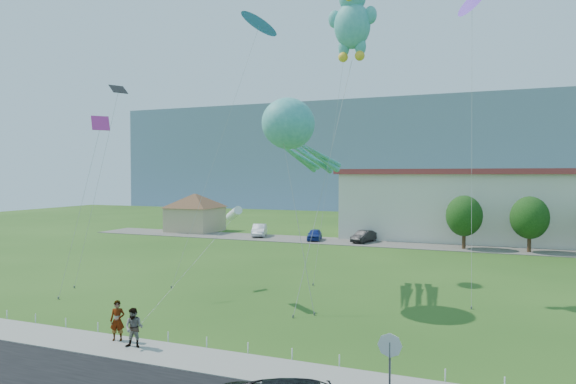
% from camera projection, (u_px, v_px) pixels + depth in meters
% --- Properties ---
extents(ground, '(160.00, 160.00, 0.00)m').
position_uv_depth(ground, '(202.00, 337.00, 23.97)').
color(ground, '#264B15').
rests_on(ground, ground).
extents(sidewalk, '(80.00, 2.50, 0.10)m').
position_uv_depth(sidewalk, '(168.00, 355.00, 21.41)').
color(sidewalk, gray).
rests_on(sidewalk, ground).
extents(parking_strip, '(70.00, 6.00, 0.06)m').
position_uv_depth(parking_strip, '(368.00, 243.00, 56.49)').
color(parking_strip, '#59544C').
rests_on(parking_strip, ground).
extents(hill_ridge, '(160.00, 50.00, 25.00)m').
position_uv_depth(hill_ridge, '(440.00, 156.00, 135.04)').
color(hill_ridge, slate).
rests_on(hill_ridge, ground).
extents(pavilion, '(9.20, 9.20, 5.00)m').
position_uv_depth(pavilion, '(195.00, 209.00, 68.00)').
color(pavilion, tan).
rests_on(pavilion, ground).
extents(stop_sign, '(0.80, 0.07, 2.50)m').
position_uv_depth(stop_sign, '(390.00, 352.00, 16.50)').
color(stop_sign, slate).
rests_on(stop_sign, ground).
extents(rope_fence, '(26.05, 0.05, 0.50)m').
position_uv_depth(rope_fence, '(187.00, 340.00, 22.75)').
color(rope_fence, white).
rests_on(rope_fence, ground).
extents(tree_near, '(3.60, 3.60, 5.47)m').
position_uv_depth(tree_near, '(464.00, 216.00, 51.77)').
color(tree_near, '#3F2B19').
rests_on(tree_near, ground).
extents(tree_mid, '(3.60, 3.60, 5.47)m').
position_uv_depth(tree_mid, '(530.00, 218.00, 49.56)').
color(tree_mid, '#3F2B19').
rests_on(tree_mid, ground).
extents(pedestrian_left, '(0.77, 0.65, 1.81)m').
position_uv_depth(pedestrian_left, '(117.00, 321.00, 23.10)').
color(pedestrian_left, gray).
rests_on(pedestrian_left, sidewalk).
extents(pedestrian_right, '(0.96, 0.82, 1.71)m').
position_uv_depth(pedestrian_right, '(134.00, 328.00, 22.17)').
color(pedestrian_right, gray).
rests_on(pedestrian_right, sidewalk).
extents(parked_car_silver, '(2.86, 4.65, 1.45)m').
position_uv_depth(parked_car_silver, '(259.00, 230.00, 62.42)').
color(parked_car_silver, silver).
rests_on(parked_car_silver, parking_strip).
extents(parked_car_blue, '(2.25, 3.93, 1.26)m').
position_uv_depth(parked_car_blue, '(314.00, 235.00, 58.60)').
color(parked_car_blue, navy).
rests_on(parked_car_blue, parking_strip).
extents(parked_car_black, '(2.22, 4.16, 1.30)m').
position_uv_depth(parked_car_black, '(364.00, 236.00, 56.81)').
color(parked_car_black, black).
rests_on(parked_car_black, parking_strip).
extents(octopus_kite, '(4.04, 8.75, 12.13)m').
position_uv_depth(octopus_kite, '(295.00, 135.00, 31.42)').
color(octopus_kite, teal).
rests_on(octopus_kite, ground).
extents(teddy_bear_kite, '(3.17, 8.32, 19.87)m').
position_uv_depth(teddy_bear_kite, '(352.00, 20.00, 32.77)').
color(teddy_bear_kite, teal).
rests_on(teddy_bear_kite, ground).
extents(small_kite_blue, '(3.73, 8.72, 20.01)m').
position_uv_depth(small_kite_blue, '(257.00, 30.00, 39.74)').
color(small_kite_blue, blue).
rests_on(small_kite_blue, ground).
extents(small_kite_white, '(2.46, 7.31, 5.71)m').
position_uv_depth(small_kite_white, '(233.00, 214.00, 30.32)').
color(small_kite_white, white).
rests_on(small_kite_white, ground).
extents(small_kite_pink, '(1.50, 3.61, 11.34)m').
position_uv_depth(small_kite_pink, '(96.00, 141.00, 32.97)').
color(small_kite_pink, '#D02E8C').
rests_on(small_kite_pink, ground).
extents(small_kite_black, '(1.41, 4.44, 14.17)m').
position_uv_depth(small_kite_black, '(113.00, 112.00, 36.64)').
color(small_kite_black, black).
rests_on(small_kite_black, ground).
extents(small_kite_purple, '(1.80, 9.21, 20.50)m').
position_uv_depth(small_kite_purple, '(472.00, 8.00, 36.03)').
color(small_kite_purple, '#6D32CA').
rests_on(small_kite_purple, ground).
extents(small_kite_orange, '(2.05, 6.43, 21.52)m').
position_uv_depth(small_kite_orange, '(350.00, 8.00, 39.02)').
color(small_kite_orange, yellow).
rests_on(small_kite_orange, ground).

